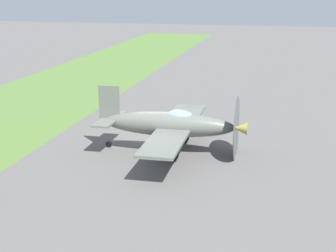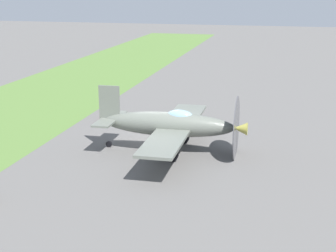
{
  "view_description": "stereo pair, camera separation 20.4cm",
  "coord_description": "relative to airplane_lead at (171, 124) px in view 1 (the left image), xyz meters",
  "views": [
    {
      "loc": [
        25.57,
        6.47,
        8.47
      ],
      "look_at": [
        1.29,
        0.75,
        1.37
      ],
      "focal_mm": 54.06,
      "sensor_mm": 36.0,
      "label": 1
    },
    {
      "loc": [
        25.52,
        6.67,
        8.47
      ],
      "look_at": [
        1.29,
        0.75,
        1.37
      ],
      "focal_mm": 54.06,
      "sensor_mm": 36.0,
      "label": 2
    }
  ],
  "objects": [
    {
      "name": "ground_plane",
      "position": [
        -1.29,
        -0.91,
        -1.46
      ],
      "size": [
        160.0,
        160.0,
        0.0
      ],
      "primitive_type": "plane",
      "color": "#605E5B"
    },
    {
      "name": "airplane_lead",
      "position": [
        0.0,
        0.0,
        0.0
      ],
      "size": [
        9.74,
        7.74,
        3.49
      ],
      "rotation": [
        0.0,
        0.0,
        0.02
      ],
      "color": "slate",
      "rests_on": "ground"
    },
    {
      "name": "fuel_drum",
      "position": [
        -5.42,
        -5.38,
        -1.01
      ],
      "size": [
        0.6,
        0.6,
        0.9
      ],
      "primitive_type": "cylinder",
      "color": "maroon",
      "rests_on": "ground"
    }
  ]
}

